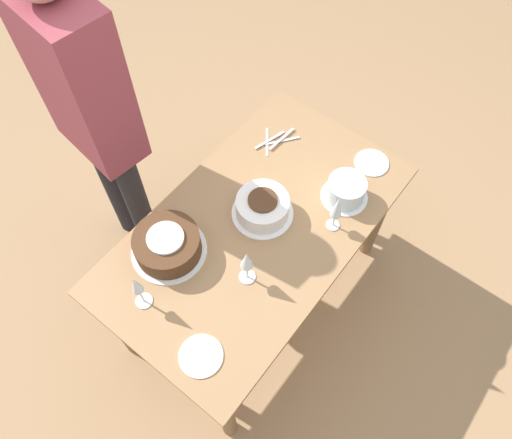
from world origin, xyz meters
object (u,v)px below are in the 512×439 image
at_px(wine_glass_near, 137,287).
at_px(cake_back_decorated, 346,190).
at_px(cake_center_white, 263,207).
at_px(wine_glass_far, 247,261).
at_px(wine_glass_extra, 337,208).
at_px(cake_front_chocolate, 167,245).
at_px(person_cutting, 91,107).

bearing_deg(wine_glass_near, cake_back_decorated, 158.52).
relative_size(cake_center_white, wine_glass_far, 1.30).
bearing_deg(wine_glass_extra, wine_glass_near, -27.86).
height_order(cake_front_chocolate, cake_back_decorated, cake_front_chocolate).
relative_size(wine_glass_near, wine_glass_far, 1.01).
bearing_deg(wine_glass_near, wine_glass_extra, 152.14).
distance_m(wine_glass_near, wine_glass_far, 0.41).
height_order(wine_glass_far, person_cutting, person_cutting).
relative_size(cake_back_decorated, wine_glass_far, 1.01).
relative_size(cake_front_chocolate, cake_back_decorated, 1.50).
distance_m(cake_front_chocolate, person_cutting, 0.64).
relative_size(wine_glass_far, person_cutting, 0.12).
distance_m(cake_center_white, cake_front_chocolate, 0.42).
height_order(wine_glass_near, wine_glass_far, wine_glass_near).
bearing_deg(cake_front_chocolate, wine_glass_extra, 138.07).
bearing_deg(wine_glass_near, cake_front_chocolate, -161.68).
bearing_deg(wine_glass_extra, wine_glass_far, -18.43).
height_order(cake_center_white, cake_front_chocolate, cake_front_chocolate).
xyz_separation_m(cake_back_decorated, wine_glass_far, (0.56, -0.10, 0.09)).
distance_m(wine_glass_far, person_cutting, 0.90).
distance_m(cake_back_decorated, wine_glass_far, 0.57).
xyz_separation_m(cake_center_white, wine_glass_extra, (-0.13, 0.27, 0.08)).
distance_m(wine_glass_near, person_cutting, 0.77).
relative_size(cake_center_white, cake_back_decorated, 1.29).
relative_size(cake_center_white, cake_front_chocolate, 0.86).
bearing_deg(person_cutting, wine_glass_near, -25.91).
distance_m(wine_glass_extra, person_cutting, 1.08).
bearing_deg(wine_glass_far, cake_front_chocolate, -72.15).
bearing_deg(cake_center_white, wine_glass_extra, 116.62).
bearing_deg(cake_front_chocolate, wine_glass_far, 107.85).
bearing_deg(wine_glass_extra, person_cutting, -72.76).
distance_m(cake_center_white, wine_glass_far, 0.32).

